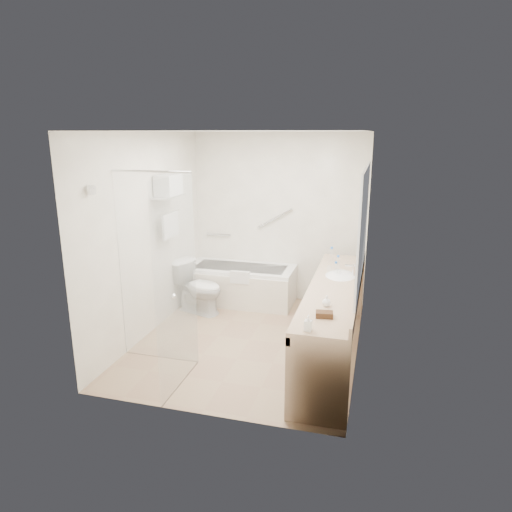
% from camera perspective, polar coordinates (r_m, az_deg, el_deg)
% --- Properties ---
extents(floor, '(3.20, 3.20, 0.00)m').
position_cam_1_polar(floor, '(5.75, -0.80, -10.43)').
color(floor, '#9C8060').
rests_on(floor, ground).
extents(ceiling, '(2.60, 3.20, 0.10)m').
position_cam_1_polar(ceiling, '(5.19, -0.90, 15.34)').
color(ceiling, silver).
rests_on(ceiling, wall_back).
extents(wall_back, '(2.60, 0.10, 2.50)m').
position_cam_1_polar(wall_back, '(6.85, 2.87, 4.77)').
color(wall_back, white).
rests_on(wall_back, ground).
extents(wall_front, '(2.60, 0.10, 2.50)m').
position_cam_1_polar(wall_front, '(3.88, -7.42, -3.53)').
color(wall_front, white).
rests_on(wall_front, ground).
extents(wall_left, '(0.10, 3.20, 2.50)m').
position_cam_1_polar(wall_left, '(5.82, -13.26, 2.51)').
color(wall_left, white).
rests_on(wall_left, ground).
extents(wall_right, '(0.10, 3.20, 2.50)m').
position_cam_1_polar(wall_right, '(5.13, 13.24, 0.85)').
color(wall_right, white).
rests_on(wall_right, ground).
extents(bathtub, '(1.60, 0.73, 0.59)m').
position_cam_1_polar(bathtub, '(6.88, -1.96, -3.56)').
color(bathtub, white).
rests_on(bathtub, floor).
extents(grab_bar_short, '(0.40, 0.03, 0.03)m').
position_cam_1_polar(grab_bar_short, '(7.13, -4.71, 2.70)').
color(grab_bar_short, silver).
rests_on(grab_bar_short, wall_back).
extents(grab_bar_long, '(0.53, 0.03, 0.33)m').
position_cam_1_polar(grab_bar_long, '(6.82, 2.39, 4.74)').
color(grab_bar_long, silver).
rests_on(grab_bar_long, wall_back).
extents(shower_enclosure, '(0.96, 0.91, 2.11)m').
position_cam_1_polar(shower_enclosure, '(4.77, -11.26, -2.44)').
color(shower_enclosure, silver).
rests_on(shower_enclosure, floor).
extents(towel_shelf, '(0.24, 0.55, 0.81)m').
position_cam_1_polar(towel_shelf, '(5.98, -10.85, 7.88)').
color(towel_shelf, silver).
rests_on(towel_shelf, wall_left).
extents(vanity_counter, '(0.55, 2.70, 0.95)m').
position_cam_1_polar(vanity_counter, '(5.19, 9.70, -5.88)').
color(vanity_counter, tan).
rests_on(vanity_counter, floor).
extents(sink, '(0.40, 0.52, 0.14)m').
position_cam_1_polar(sink, '(5.50, 10.53, -2.70)').
color(sink, white).
rests_on(sink, vanity_counter).
extents(faucet, '(0.03, 0.03, 0.14)m').
position_cam_1_polar(faucet, '(5.46, 12.10, -1.71)').
color(faucet, silver).
rests_on(faucet, vanity_counter).
extents(mirror, '(0.02, 2.00, 1.20)m').
position_cam_1_polar(mirror, '(4.92, 13.25, 3.82)').
color(mirror, silver).
rests_on(mirror, wall_right).
extents(hairdryer_unit, '(0.08, 0.10, 0.18)m').
position_cam_1_polar(hairdryer_unit, '(6.12, 13.30, 5.04)').
color(hairdryer_unit, white).
rests_on(hairdryer_unit, wall_right).
extents(toilet, '(0.83, 0.62, 0.72)m').
position_cam_1_polar(toilet, '(6.52, -7.17, -3.95)').
color(toilet, white).
rests_on(toilet, floor).
extents(amenity_basket, '(0.17, 0.13, 0.05)m').
position_cam_1_polar(amenity_basket, '(4.25, 8.54, -7.23)').
color(amenity_basket, '#462E19').
rests_on(amenity_basket, vanity_counter).
extents(soap_bottle_a, '(0.08, 0.14, 0.06)m').
position_cam_1_polar(soap_bottle_a, '(3.96, 6.52, -8.82)').
color(soap_bottle_a, white).
rests_on(soap_bottle_a, vanity_counter).
extents(soap_bottle_b, '(0.09, 0.11, 0.09)m').
position_cam_1_polar(soap_bottle_b, '(4.50, 8.80, -5.72)').
color(soap_bottle_b, white).
rests_on(soap_bottle_b, vanity_counter).
extents(water_bottle_left, '(0.05, 0.05, 0.17)m').
position_cam_1_polar(water_bottle_left, '(5.45, 9.93, -1.64)').
color(water_bottle_left, silver).
rests_on(water_bottle_left, vanity_counter).
extents(water_bottle_mid, '(0.06, 0.06, 0.18)m').
position_cam_1_polar(water_bottle_mid, '(5.70, 10.20, -0.87)').
color(water_bottle_mid, silver).
rests_on(water_bottle_mid, vanity_counter).
extents(water_bottle_right, '(0.06, 0.06, 0.20)m').
position_cam_1_polar(water_bottle_right, '(6.01, 9.42, 0.11)').
color(water_bottle_right, silver).
rests_on(water_bottle_right, vanity_counter).
extents(drinking_glass_near, '(0.07, 0.07, 0.08)m').
position_cam_1_polar(drinking_glass_near, '(5.56, 9.21, -1.67)').
color(drinking_glass_near, silver).
rests_on(drinking_glass_near, vanity_counter).
extents(drinking_glass_far, '(0.08, 0.08, 0.08)m').
position_cam_1_polar(drinking_glass_far, '(5.44, 10.34, -2.12)').
color(drinking_glass_far, silver).
rests_on(drinking_glass_far, vanity_counter).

